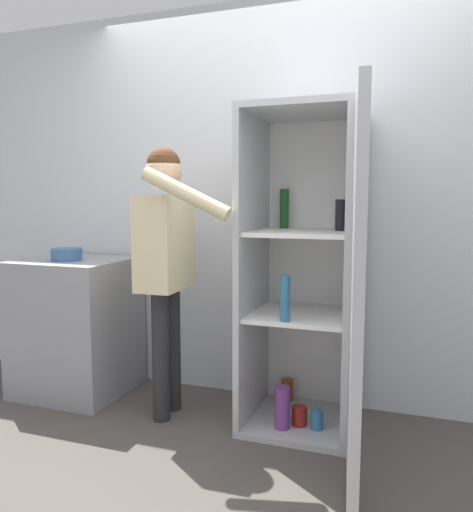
% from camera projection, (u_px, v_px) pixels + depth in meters
% --- Properties ---
extents(ground_plane, '(12.00, 12.00, 0.00)m').
position_uv_depth(ground_plane, '(228.00, 469.00, 2.43)').
color(ground_plane, '#4C4742').
extents(wall_back, '(7.00, 0.06, 2.55)m').
position_uv_depth(wall_back, '(281.00, 204.00, 3.20)').
color(wall_back, silver).
rests_on(wall_back, ground_plane).
extents(refrigerator, '(0.74, 1.24, 1.81)m').
position_uv_depth(refrigerator, '(314.00, 276.00, 2.72)').
color(refrigerator, '#B7BABC').
rests_on(refrigerator, ground_plane).
extents(person, '(0.61, 0.53, 1.61)m').
position_uv_depth(person, '(166.00, 247.00, 2.94)').
color(person, '#262628').
rests_on(person, ground_plane).
extents(counter, '(0.70, 0.64, 0.91)m').
position_uv_depth(counter, '(77.00, 326.00, 3.39)').
color(counter, gray).
rests_on(counter, ground_plane).
extents(bowl, '(0.20, 0.20, 0.08)m').
position_uv_depth(bowl, '(67.00, 254.00, 3.27)').
color(bowl, '#335B8E').
rests_on(bowl, counter).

